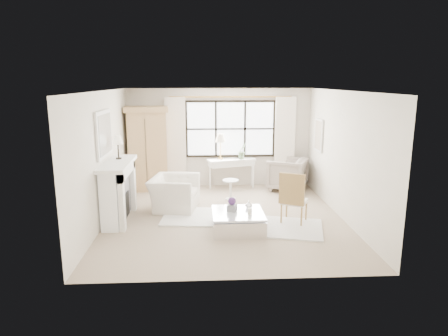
{
  "coord_description": "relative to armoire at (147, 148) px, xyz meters",
  "views": [
    {
      "loc": [
        -0.46,
        -8.17,
        2.9
      ],
      "look_at": [
        -0.01,
        0.2,
        1.06
      ],
      "focal_mm": 32.0,
      "sensor_mm": 36.0,
      "label": 1
    }
  ],
  "objects": [
    {
      "name": "floor",
      "position": [
        1.94,
        -2.42,
        -1.14
      ],
      "size": [
        5.5,
        5.5,
        0.0
      ],
      "primitive_type": "plane",
      "color": "tan",
      "rests_on": "ground"
    },
    {
      "name": "ceiling",
      "position": [
        1.94,
        -2.42,
        1.56
      ],
      "size": [
        5.5,
        5.5,
        0.0
      ],
      "primitive_type": "plane",
      "rotation": [
        3.14,
        0.0,
        0.0
      ],
      "color": "silver",
      "rests_on": "ground"
    },
    {
      "name": "wall_back",
      "position": [
        1.94,
        0.33,
        0.21
      ],
      "size": [
        5.0,
        0.0,
        5.0
      ],
      "primitive_type": "plane",
      "rotation": [
        1.57,
        0.0,
        0.0
      ],
      "color": "beige",
      "rests_on": "ground"
    },
    {
      "name": "wall_front",
      "position": [
        1.94,
        -5.17,
        0.21
      ],
      "size": [
        5.0,
        0.0,
        5.0
      ],
      "primitive_type": "plane",
      "rotation": [
        -1.57,
        0.0,
        0.0
      ],
      "color": "silver",
      "rests_on": "ground"
    },
    {
      "name": "wall_left",
      "position": [
        -0.56,
        -2.42,
        0.21
      ],
      "size": [
        0.0,
        5.5,
        5.5
      ],
      "primitive_type": "plane",
      "rotation": [
        1.57,
        0.0,
        1.57
      ],
      "color": "silver",
      "rests_on": "ground"
    },
    {
      "name": "wall_right",
      "position": [
        4.44,
        -2.42,
        0.21
      ],
      "size": [
        0.0,
        5.5,
        5.5
      ],
      "primitive_type": "plane",
      "rotation": [
        1.57,
        0.0,
        -1.57
      ],
      "color": "silver",
      "rests_on": "ground"
    },
    {
      "name": "window_pane",
      "position": [
        2.24,
        0.31,
        0.46
      ],
      "size": [
        2.4,
        0.02,
        1.5
      ],
      "primitive_type": "cube",
      "color": "white",
      "rests_on": "wall_back"
    },
    {
      "name": "window_frame",
      "position": [
        2.24,
        0.3,
        0.46
      ],
      "size": [
        2.5,
        0.04,
        1.5
      ],
      "primitive_type": null,
      "color": "black",
      "rests_on": "wall_back"
    },
    {
      "name": "curtain_rod",
      "position": [
        2.24,
        0.25,
        1.33
      ],
      "size": [
        3.3,
        0.04,
        0.04
      ],
      "primitive_type": "cylinder",
      "rotation": [
        0.0,
        1.57,
        0.0
      ],
      "color": "#AD7E3C",
      "rests_on": "wall_back"
    },
    {
      "name": "curtain_left",
      "position": [
        0.74,
        0.23,
        0.1
      ],
      "size": [
        0.55,
        0.1,
        2.47
      ],
      "primitive_type": "cube",
      "color": "silver",
      "rests_on": "ground"
    },
    {
      "name": "curtain_right",
      "position": [
        3.74,
        0.23,
        0.1
      ],
      "size": [
        0.55,
        0.1,
        2.47
      ],
      "primitive_type": "cube",
      "color": "white",
      "rests_on": "ground"
    },
    {
      "name": "fireplace",
      "position": [
        -0.34,
        -2.42,
        -0.49
      ],
      "size": [
        0.58,
        1.66,
        1.26
      ],
      "color": "white",
      "rests_on": "ground"
    },
    {
      "name": "mirror_frame",
      "position": [
        -0.53,
        -2.42,
        0.7
      ],
      "size": [
        0.05,
        1.15,
        0.95
      ],
      "primitive_type": "cube",
      "color": "white",
      "rests_on": "wall_left"
    },
    {
      "name": "mirror_glass",
      "position": [
        -0.5,
        -2.42,
        0.7
      ],
      "size": [
        0.02,
        1.0,
        0.8
      ],
      "primitive_type": "cube",
      "color": "silver",
      "rests_on": "wall_left"
    },
    {
      "name": "art_frame",
      "position": [
        4.41,
        -0.72,
        0.41
      ],
      "size": [
        0.04,
        0.62,
        0.82
      ],
      "primitive_type": "cube",
      "color": "silver",
      "rests_on": "wall_right"
    },
    {
      "name": "art_canvas",
      "position": [
        4.39,
        -0.72,
        0.41
      ],
      "size": [
        0.01,
        0.52,
        0.72
      ],
      "primitive_type": "cube",
      "color": "tan",
      "rests_on": "wall_right"
    },
    {
      "name": "mantel_lamp",
      "position": [
        -0.32,
        -2.11,
        0.51
      ],
      "size": [
        0.22,
        0.22,
        0.51
      ],
      "color": "black",
      "rests_on": "fireplace"
    },
    {
      "name": "armoire",
      "position": [
        0.0,
        0.0,
        0.0
      ],
      "size": [
        1.2,
        0.83,
        2.24
      ],
      "rotation": [
        0.0,
        0.0,
        0.12
      ],
      "color": "tan",
      "rests_on": "floor"
    },
    {
      "name": "console_table",
      "position": [
        2.25,
        0.11,
        -0.74
      ],
      "size": [
        1.37,
        0.79,
        0.8
      ],
      "rotation": [
        0.0,
        0.0,
        0.28
      ],
      "color": "white",
      "rests_on": "floor"
    },
    {
      "name": "console_lamp",
      "position": [
        1.96,
        0.12,
        0.22
      ],
      "size": [
        0.28,
        0.28,
        0.69
      ],
      "color": "#AE823C",
      "rests_on": "console_table"
    },
    {
      "name": "orchid_plant",
      "position": [
        2.55,
        0.1,
        -0.12
      ],
      "size": [
        0.31,
        0.29,
        0.43
      ],
      "primitive_type": "imported",
      "rotation": [
        0.0,
        0.0,
        0.59
      ],
      "color": "#506A46",
      "rests_on": "console_table"
    },
    {
      "name": "side_table",
      "position": [
        2.15,
        -1.07,
        -0.81
      ],
      "size": [
        0.4,
        0.4,
        0.51
      ],
      "color": "silver",
      "rests_on": "floor"
    },
    {
      "name": "rug_left",
      "position": [
        1.46,
        -2.36,
        -1.12
      ],
      "size": [
        1.82,
        1.37,
        0.03
      ],
      "primitive_type": "cube",
      "rotation": [
        0.0,
        0.0,
        -0.1
      ],
      "color": "white",
      "rests_on": "floor"
    },
    {
      "name": "rug_right",
      "position": [
        3.03,
        -3.09,
        -1.12
      ],
      "size": [
        1.86,
        1.57,
        0.03
      ],
      "primitive_type": "cube",
      "rotation": [
        0.0,
        0.0,
        -0.25
      ],
      "color": "white",
      "rests_on": "floor"
    },
    {
      "name": "club_armchair",
      "position": [
        0.81,
        -1.72,
        -0.77
      ],
      "size": [
        1.19,
        1.31,
        0.75
      ],
      "primitive_type": "imported",
      "rotation": [
        0.0,
        0.0,
        1.4
      ],
      "color": "white",
      "rests_on": "floor"
    },
    {
      "name": "wingback_chair",
      "position": [
        3.74,
        -0.24,
        -0.7
      ],
      "size": [
        1.27,
        1.25,
        0.87
      ],
      "primitive_type": "imported",
      "rotation": [
        0.0,
        0.0,
        -2.03
      ],
      "color": "#A3968A",
      "rests_on": "floor"
    },
    {
      "name": "french_chair",
      "position": [
        3.34,
        -2.81,
        -0.83
      ],
      "size": [
        0.65,
        0.65,
        1.08
      ],
      "rotation": [
        0.0,
        0.0,
        2.66
      ],
      "color": "#AD8448",
      "rests_on": "floor"
    },
    {
      "name": "coffee_table",
      "position": [
        2.15,
        -3.17,
        -0.96
      ],
      "size": [
        1.01,
        1.01,
        0.38
      ],
      "rotation": [
        0.0,
        0.0,
        0.01
      ],
      "color": "white",
      "rests_on": "floor"
    },
    {
      "name": "planter_box",
      "position": [
        2.04,
        -3.1,
        -0.7
      ],
      "size": [
        0.22,
        0.22,
        0.13
      ],
      "primitive_type": "cube",
      "rotation": [
        0.0,
        0.0,
        -0.32
      ],
      "color": "slate",
      "rests_on": "coffee_table"
    },
    {
      "name": "planter_flowers",
      "position": [
        2.04,
        -3.1,
        -0.55
      ],
      "size": [
        0.16,
        0.16,
        0.16
      ],
      "primitive_type": "sphere",
      "color": "#4F2A6B",
      "rests_on": "planter_box"
    },
    {
      "name": "pillar_candle",
      "position": [
        2.37,
        -3.31,
        -0.7
      ],
      "size": [
        0.08,
        0.08,
        0.12
      ],
      "primitive_type": "cylinder",
      "color": "white",
      "rests_on": "coffee_table"
    },
    {
      "name": "coffee_vase",
      "position": [
        2.39,
        -2.95,
        -0.69
      ],
      "size": [
        0.17,
        0.17,
        0.15
      ],
      "primitive_type": "imported",
      "rotation": [
        0.0,
        0.0,
        0.2
      ],
      "color": "silver",
      "rests_on": "coffee_table"
    }
  ]
}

